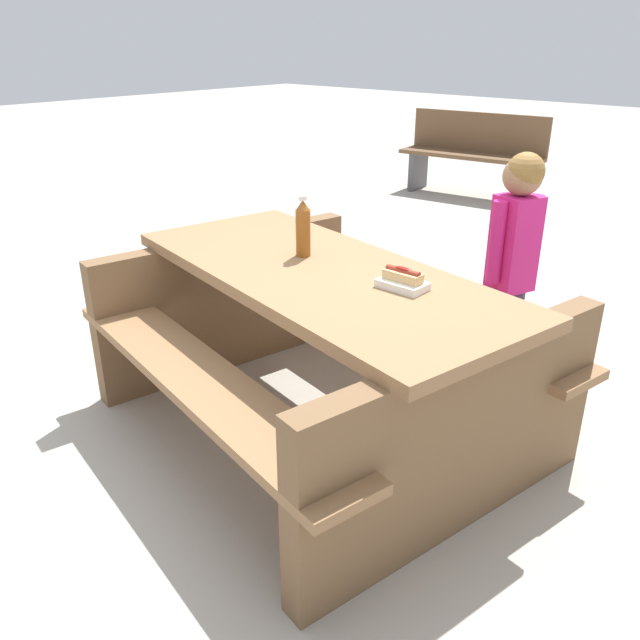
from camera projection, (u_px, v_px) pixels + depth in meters
name	position (u px, v px, depth m)	size (l,w,h in m)	color
ground_plane	(320.00, 427.00, 2.90)	(30.00, 30.00, 0.00)	#ADA599
picnic_table	(320.00, 337.00, 2.72)	(2.03, 1.72, 0.75)	olive
soda_bottle	(303.00, 228.00, 2.70)	(0.06, 0.06, 0.26)	brown
hotdog_tray	(403.00, 281.00, 2.38)	(0.18, 0.11, 0.08)	white
child_in_coat	(514.00, 244.00, 2.94)	(0.21, 0.27, 1.15)	#3F334C
park_bench_near	(473.00, 153.00, 6.87)	(1.54, 0.57, 0.85)	brown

